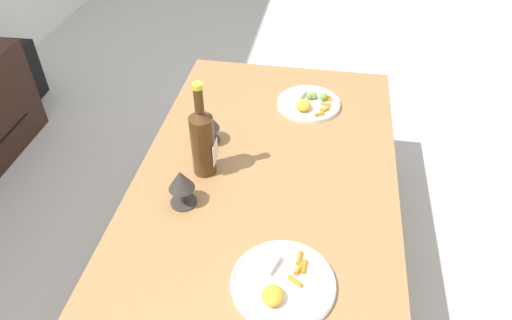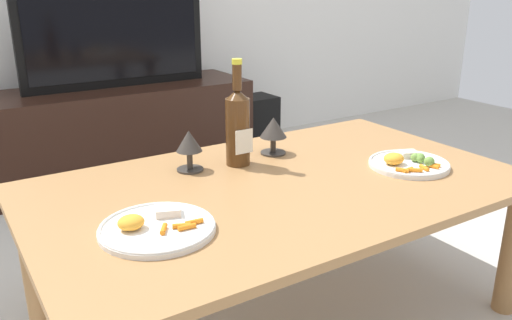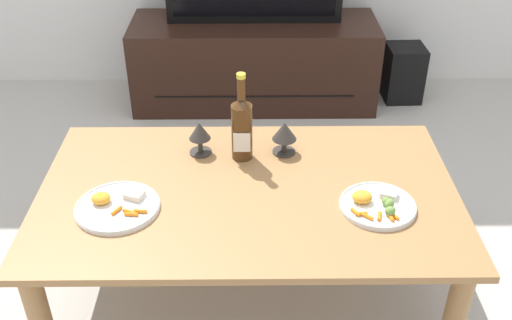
{
  "view_description": "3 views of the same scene",
  "coord_description": "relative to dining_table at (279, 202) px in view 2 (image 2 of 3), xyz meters",
  "views": [
    {
      "loc": [
        -1.12,
        -0.15,
        1.48
      ],
      "look_at": [
        -0.01,
        0.03,
        0.51
      ],
      "focal_mm": 32.77,
      "sensor_mm": 36.0,
      "label": 1
    },
    {
      "loc": [
        -0.81,
        -1.15,
        1.0
      ],
      "look_at": [
        -0.03,
        0.08,
        0.5
      ],
      "focal_mm": 36.88,
      "sensor_mm": 36.0,
      "label": 2
    },
    {
      "loc": [
        0.01,
        -1.6,
        1.62
      ],
      "look_at": [
        0.03,
        0.05,
        0.53
      ],
      "focal_mm": 41.51,
      "sensor_mm": 36.0,
      "label": 3
    }
  ],
  "objects": [
    {
      "name": "dinner_plate_left",
      "position": [
        -0.42,
        -0.1,
        0.07
      ],
      "size": [
        0.27,
        0.27,
        0.05
      ],
      "color": "white",
      "rests_on": "dining_table"
    },
    {
      "name": "goblet_left",
      "position": [
        -0.17,
        0.23,
        0.15
      ],
      "size": [
        0.08,
        0.08,
        0.13
      ],
      "color": "#38332D",
      "rests_on": "dining_table"
    },
    {
      "name": "tv_screen",
      "position": [
        0.03,
        1.51,
        0.36
      ],
      "size": [
        0.95,
        0.05,
        0.54
      ],
      "color": "black",
      "rests_on": "tv_stand"
    },
    {
      "name": "wine_bottle",
      "position": [
        -0.02,
        0.2,
        0.19
      ],
      "size": [
        0.08,
        0.08,
        0.33
      ],
      "color": "#4C2D14",
      "rests_on": "dining_table"
    },
    {
      "name": "dining_table",
      "position": [
        0.0,
        0.0,
        0.0
      ],
      "size": [
        1.4,
        0.84,
        0.45
      ],
      "color": "#9E7042",
      "rests_on": "ground_plane"
    },
    {
      "name": "floor_speaker",
      "position": [
        0.9,
        1.53,
        -0.23
      ],
      "size": [
        0.22,
        0.22,
        0.32
      ],
      "primitive_type": "cube",
      "rotation": [
        0.0,
        0.0,
        0.04
      ],
      "color": "black",
      "rests_on": "ground_plane"
    },
    {
      "name": "ground_plane",
      "position": [
        0.0,
        0.0,
        -0.39
      ],
      "size": [
        6.4,
        6.4,
        0.0
      ],
      "primitive_type": "plane",
      "color": "#B7B2A8"
    },
    {
      "name": "goblet_right",
      "position": [
        0.13,
        0.23,
        0.15
      ],
      "size": [
        0.09,
        0.09,
        0.12
      ],
      "color": "#38332D",
      "rests_on": "dining_table"
    },
    {
      "name": "dinner_plate_right",
      "position": [
        0.41,
        -0.1,
        0.08
      ],
      "size": [
        0.25,
        0.25,
        0.05
      ],
      "color": "white",
      "rests_on": "dining_table"
    },
    {
      "name": "tv_stand",
      "position": [
        0.03,
        1.52,
        -0.15
      ],
      "size": [
        1.36,
        0.47,
        0.48
      ],
      "color": "black",
      "rests_on": "ground_plane"
    }
  ]
}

